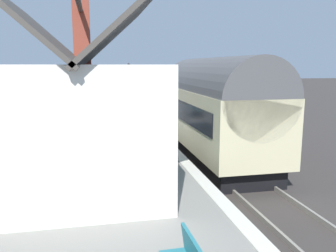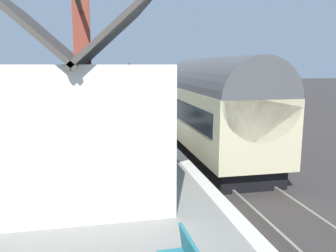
# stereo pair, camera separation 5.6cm
# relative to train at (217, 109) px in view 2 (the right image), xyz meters

# --- Properties ---
(ground_plane) EXTENTS (160.00, 160.00, 0.00)m
(ground_plane) POSITION_rel_train_xyz_m (0.16, 0.90, -2.21)
(ground_plane) COLOR #383330
(platform) EXTENTS (32.00, 5.72, 0.88)m
(platform) POSITION_rel_train_xyz_m (0.16, 4.76, -1.77)
(platform) COLOR gray
(platform) RESTS_ON ground
(platform_edge_coping) EXTENTS (32.00, 0.36, 0.02)m
(platform_edge_coping) POSITION_rel_train_xyz_m (0.16, 2.08, -1.32)
(platform_edge_coping) COLOR beige
(platform_edge_coping) RESTS_ON platform
(rail_near) EXTENTS (52.00, 0.08, 0.14)m
(rail_near) POSITION_rel_train_xyz_m (0.16, -0.72, -2.14)
(rail_near) COLOR gray
(rail_near) RESTS_ON ground
(rail_far) EXTENTS (52.00, 0.08, 0.14)m
(rail_far) POSITION_rel_train_xyz_m (0.16, 0.72, -2.14)
(rail_far) COLOR gray
(rail_far) RESTS_ON ground
(train) EXTENTS (8.26, 2.73, 4.32)m
(train) POSITION_rel_train_xyz_m (0.00, 0.00, 0.00)
(train) COLOR black
(train) RESTS_ON ground
(station_building) EXTENTS (7.54, 4.18, 6.07)m
(station_building) POSITION_rel_train_xyz_m (-3.31, 5.25, 0.39)
(station_building) COLOR white
(station_building) RESTS_ON platform
(bench_near_building) EXTENTS (1.40, 0.44, 0.88)m
(bench_near_building) POSITION_rel_train_xyz_m (6.59, 3.88, -0.85)
(bench_near_building) COLOR #26727F
(bench_near_building) RESTS_ON platform
(planter_edge_far) EXTENTS (0.47, 0.47, 0.77)m
(planter_edge_far) POSITION_rel_train_xyz_m (1.79, 5.85, -0.93)
(planter_edge_far) COLOR #9E5138
(planter_edge_far) RESTS_ON platform
(planter_bench_right) EXTENTS (0.44, 0.44, 0.68)m
(planter_bench_right) POSITION_rel_train_xyz_m (5.59, 6.13, -0.99)
(planter_bench_right) COLOR teal
(planter_bench_right) RESTS_ON platform
(lamp_post_platform) EXTENTS (0.32, 0.50, 3.26)m
(lamp_post_platform) POSITION_rel_train_xyz_m (9.26, 2.70, 0.98)
(lamp_post_platform) COLOR black
(lamp_post_platform) RESTS_ON platform
(station_sign_board) EXTENTS (0.96, 0.06, 1.57)m
(station_sign_board) POSITION_rel_train_xyz_m (4.78, 2.74, -0.14)
(station_sign_board) COLOR black
(station_sign_board) RESTS_ON platform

